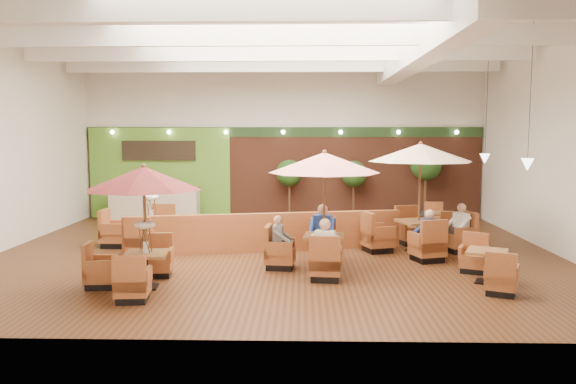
{
  "coord_description": "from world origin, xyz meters",
  "views": [
    {
      "loc": [
        0.66,
        -13.9,
        3.01
      ],
      "look_at": [
        0.3,
        0.5,
        1.5
      ],
      "focal_mm": 35.0,
      "sensor_mm": 36.0,
      "label": 1
    }
  ],
  "objects_px": {
    "table_0": "(142,199)",
    "table_3": "(142,230)",
    "service_counter": "(155,204)",
    "topiary_2": "(426,168)",
    "table_2": "(420,178)",
    "diner_1": "(322,227)",
    "table_1": "(321,184)",
    "booth_divider": "(266,232)",
    "diner_3": "(428,230)",
    "table_4": "(486,267)",
    "topiary_0": "(289,175)",
    "topiary_1": "(354,176)",
    "diner_0": "(326,243)",
    "table_5": "(441,224)",
    "diner_2": "(280,236)"
  },
  "relations": [
    {
      "from": "topiary_2",
      "to": "diner_1",
      "type": "xyz_separation_m",
      "value": [
        -3.73,
        -5.95,
        -1.06
      ]
    },
    {
      "from": "diner_0",
      "to": "diner_3",
      "type": "bearing_deg",
      "value": 51.45
    },
    {
      "from": "topiary_0",
      "to": "service_counter",
      "type": "bearing_deg",
      "value": -177.52
    },
    {
      "from": "topiary_1",
      "to": "diner_3",
      "type": "distance_m",
      "value": 6.28
    },
    {
      "from": "table_0",
      "to": "table_3",
      "type": "relative_size",
      "value": 0.92
    },
    {
      "from": "table_0",
      "to": "topiary_0",
      "type": "distance_m",
      "value": 8.96
    },
    {
      "from": "table_2",
      "to": "topiary_0",
      "type": "bearing_deg",
      "value": 105.68
    },
    {
      "from": "service_counter",
      "to": "booth_divider",
      "type": "bearing_deg",
      "value": -49.63
    },
    {
      "from": "topiary_0",
      "to": "table_2",
      "type": "bearing_deg",
      "value": -56.26
    },
    {
      "from": "table_3",
      "to": "topiary_2",
      "type": "bearing_deg",
      "value": 30.31
    },
    {
      "from": "booth_divider",
      "to": "diner_3",
      "type": "distance_m",
      "value": 4.02
    },
    {
      "from": "service_counter",
      "to": "diner_2",
      "type": "relative_size",
      "value": 4.06
    },
    {
      "from": "table_4",
      "to": "topiary_0",
      "type": "distance_m",
      "value": 9.11
    },
    {
      "from": "service_counter",
      "to": "topiary_2",
      "type": "bearing_deg",
      "value": 1.23
    },
    {
      "from": "topiary_1",
      "to": "diner_3",
      "type": "xyz_separation_m",
      "value": [
        1.19,
        -6.12,
        -0.8
      ]
    },
    {
      "from": "service_counter",
      "to": "table_1",
      "type": "height_order",
      "value": "table_1"
    },
    {
      "from": "table_1",
      "to": "service_counter",
      "type": "bearing_deg",
      "value": 135.15
    },
    {
      "from": "table_2",
      "to": "topiary_1",
      "type": "xyz_separation_m",
      "value": [
        -1.19,
        5.09,
        -0.35
      ]
    },
    {
      "from": "topiary_0",
      "to": "topiary_2",
      "type": "xyz_separation_m",
      "value": [
        4.66,
        -0.0,
        0.28
      ]
    },
    {
      "from": "table_2",
      "to": "diner_3",
      "type": "bearing_deg",
      "value": -108.05
    },
    {
      "from": "topiary_2",
      "to": "diner_0",
      "type": "height_order",
      "value": "topiary_2"
    },
    {
      "from": "diner_1",
      "to": "service_counter",
      "type": "bearing_deg",
      "value": -36.52
    },
    {
      "from": "table_5",
      "to": "diner_3",
      "type": "relative_size",
      "value": 2.99
    },
    {
      "from": "diner_3",
      "to": "table_2",
      "type": "bearing_deg",
      "value": 63.44
    },
    {
      "from": "table_2",
      "to": "diner_3",
      "type": "xyz_separation_m",
      "value": [
        0.0,
        -1.03,
        -1.15
      ]
    },
    {
      "from": "table_0",
      "to": "table_1",
      "type": "xyz_separation_m",
      "value": [
        3.51,
        1.64,
        0.16
      ]
    },
    {
      "from": "table_4",
      "to": "diner_0",
      "type": "relative_size",
      "value": 2.91
    },
    {
      "from": "table_2",
      "to": "diner_1",
      "type": "bearing_deg",
      "value": -178.85
    },
    {
      "from": "service_counter",
      "to": "topiary_0",
      "type": "height_order",
      "value": "topiary_0"
    },
    {
      "from": "table_0",
      "to": "topiary_0",
      "type": "bearing_deg",
      "value": 67.02
    },
    {
      "from": "topiary_2",
      "to": "table_3",
      "type": "bearing_deg",
      "value": -151.25
    },
    {
      "from": "topiary_0",
      "to": "diner_0",
      "type": "xyz_separation_m",
      "value": [
        0.92,
        -7.89,
        -0.8
      ]
    },
    {
      "from": "topiary_0",
      "to": "topiary_1",
      "type": "xyz_separation_m",
      "value": [
        2.21,
        -0.0,
        -0.02
      ]
    },
    {
      "from": "service_counter",
      "to": "table_4",
      "type": "height_order",
      "value": "service_counter"
    },
    {
      "from": "service_counter",
      "to": "table_4",
      "type": "bearing_deg",
      "value": -41.58
    },
    {
      "from": "table_1",
      "to": "diner_0",
      "type": "xyz_separation_m",
      "value": [
        0.06,
        -0.97,
        -1.14
      ]
    },
    {
      "from": "diner_0",
      "to": "table_0",
      "type": "bearing_deg",
      "value": -153.54
    },
    {
      "from": "table_3",
      "to": "table_0",
      "type": "bearing_deg",
      "value": -72.14
    },
    {
      "from": "topiary_1",
      "to": "diner_1",
      "type": "height_order",
      "value": "topiary_1"
    },
    {
      "from": "topiary_1",
      "to": "topiary_2",
      "type": "relative_size",
      "value": 0.84
    },
    {
      "from": "table_5",
      "to": "diner_3",
      "type": "height_order",
      "value": "diner_3"
    },
    {
      "from": "booth_divider",
      "to": "table_1",
      "type": "xyz_separation_m",
      "value": [
        1.34,
        -1.84,
        1.42
      ]
    },
    {
      "from": "table_3",
      "to": "service_counter",
      "type": "bearing_deg",
      "value": 102.1
    },
    {
      "from": "topiary_1",
      "to": "diner_3",
      "type": "bearing_deg",
      "value": -78.99
    },
    {
      "from": "table_5",
      "to": "diner_1",
      "type": "xyz_separation_m",
      "value": [
        -3.65,
        -3.26,
        0.45
      ]
    },
    {
      "from": "topiary_1",
      "to": "table_4",
      "type": "bearing_deg",
      "value": -76.22
    },
    {
      "from": "table_2",
      "to": "topiary_2",
      "type": "distance_m",
      "value": 5.24
    },
    {
      "from": "table_0",
      "to": "table_1",
      "type": "height_order",
      "value": "table_1"
    },
    {
      "from": "service_counter",
      "to": "booth_divider",
      "type": "relative_size",
      "value": 0.42
    },
    {
      "from": "table_1",
      "to": "table_2",
      "type": "relative_size",
      "value": 0.91
    }
  ]
}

